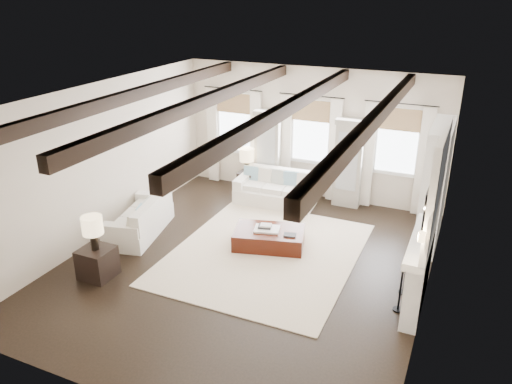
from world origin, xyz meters
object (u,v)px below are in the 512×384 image
at_px(sofa_back, 276,190).
at_px(side_table_back, 247,183).
at_px(sofa_left, 142,220).
at_px(side_table_front, 97,263).
at_px(ottoman, 269,238).

relative_size(sofa_back, side_table_back, 3.27).
distance_m(sofa_left, side_table_front, 1.77).
height_order(sofa_left, ottoman, sofa_left).
bearing_deg(side_table_front, side_table_back, 79.78).
distance_m(sofa_left, ottoman, 2.76).
bearing_deg(sofa_back, sofa_left, -126.68).
bearing_deg(side_table_front, sofa_left, 99.47).
bearing_deg(side_table_back, side_table_front, -100.22).
bearing_deg(sofa_back, ottoman, -71.58).
bearing_deg(sofa_left, sofa_back, 53.32).
bearing_deg(ottoman, side_table_front, -150.60).
relative_size(sofa_back, sofa_left, 0.97).
xyz_separation_m(ottoman, side_table_front, (-2.41, -2.32, 0.10)).
height_order(sofa_back, sofa_left, sofa_back).
xyz_separation_m(sofa_back, sofa_left, (-2.00, -2.68, -0.01)).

